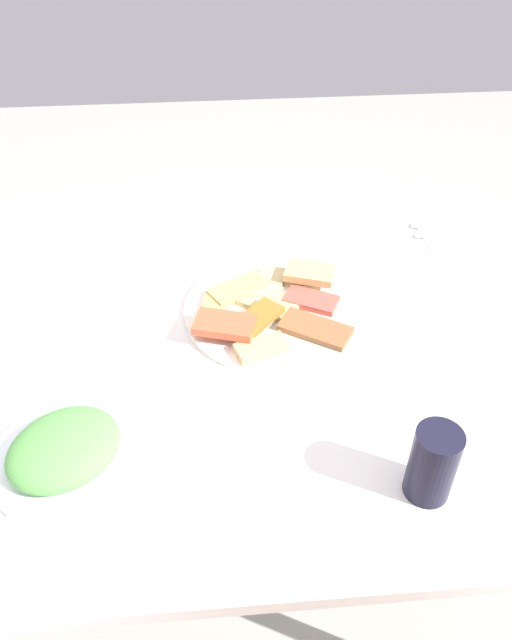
# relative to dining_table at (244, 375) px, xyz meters

# --- Properties ---
(ground_plane) EXTENTS (6.00, 6.00, 0.00)m
(ground_plane) POSITION_rel_dining_table_xyz_m (0.00, 0.00, -0.67)
(ground_plane) COLOR #A9ABA0
(dining_table) EXTENTS (1.21, 0.94, 0.74)m
(dining_table) POSITION_rel_dining_table_xyz_m (0.00, 0.00, 0.00)
(dining_table) COLOR white
(dining_table) RESTS_ON ground_plane
(pide_platter) EXTENTS (0.34, 0.34, 0.04)m
(pide_platter) POSITION_rel_dining_table_xyz_m (-0.06, -0.09, 0.09)
(pide_platter) COLOR white
(pide_platter) RESTS_ON dining_table
(salad_plate_greens) EXTENTS (0.23, 0.23, 0.06)m
(salad_plate_greens) POSITION_rel_dining_table_xyz_m (0.28, 0.23, 0.09)
(salad_plate_greens) COLOR white
(salad_plate_greens) RESTS_ON dining_table
(soda_can) EXTENTS (0.08, 0.08, 0.12)m
(soda_can) POSITION_rel_dining_table_xyz_m (-0.24, 0.32, 0.13)
(soda_can) COLOR black
(soda_can) RESTS_ON dining_table
(paper_napkin) EXTENTS (0.16, 0.16, 0.00)m
(paper_napkin) POSITION_rel_dining_table_xyz_m (-0.49, -0.33, 0.08)
(paper_napkin) COLOR white
(paper_napkin) RESTS_ON dining_table
(fork) EXTENTS (0.18, 0.05, 0.00)m
(fork) POSITION_rel_dining_table_xyz_m (-0.49, -0.35, 0.08)
(fork) COLOR silver
(fork) RESTS_ON paper_napkin
(spoon) EXTENTS (0.18, 0.02, 0.00)m
(spoon) POSITION_rel_dining_table_xyz_m (-0.49, -0.32, 0.08)
(spoon) COLOR silver
(spoon) RESTS_ON paper_napkin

